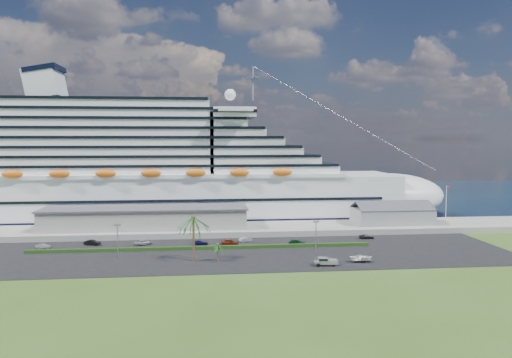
{
  "coord_description": "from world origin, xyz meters",
  "views": [
    {
      "loc": [
        -7.71,
        -111.55,
        28.61
      ],
      "look_at": [
        7.43,
        30.0,
        17.15
      ],
      "focal_mm": 35.0,
      "sensor_mm": 36.0,
      "label": 1
    }
  ],
  "objects": [
    {
      "name": "asphalt_lot",
      "position": [
        0.0,
        11.0,
        0.06
      ],
      "size": [
        140.0,
        38.0,
        0.12
      ],
      "primitive_type": "cube",
      "color": "black",
      "rests_on": "ground"
    },
    {
      "name": "flagpole",
      "position": [
        70.04,
        40.0,
        8.27
      ],
      "size": [
        1.08,
        0.16,
        12.0
      ],
      "color": "silver",
      "rests_on": "wharf"
    },
    {
      "name": "parked_car_4",
      "position": [
        -0.59,
        20.59,
        0.91
      ],
      "size": [
        4.98,
        3.46,
        1.58
      ],
      "primitive_type": "imported",
      "rotation": [
        0.0,
        0.0,
        1.19
      ],
      "color": "maroon",
      "rests_on": "asphalt_lot"
    },
    {
      "name": "lamp_post_left",
      "position": [
        -28.0,
        8.0,
        5.34
      ],
      "size": [
        1.6,
        0.35,
        8.27
      ],
      "color": "gray",
      "rests_on": "asphalt_lot"
    },
    {
      "name": "palm_short",
      "position": [
        -4.5,
        2.5,
        3.67
      ],
      "size": [
        3.53,
        3.53,
        4.56
      ],
      "color": "#47301E",
      "rests_on": "ground"
    },
    {
      "name": "parked_car_3",
      "position": [
        -8.65,
        21.76,
        0.74
      ],
      "size": [
        4.3,
        1.83,
        1.24
      ],
      "primitive_type": "imported",
      "rotation": [
        0.0,
        0.0,
        1.55
      ],
      "color": "#16164D",
      "rests_on": "asphalt_lot"
    },
    {
      "name": "parked_car_6",
      "position": [
        17.57,
        19.14,
        0.78
      ],
      "size": [
        5.22,
        3.54,
        1.33
      ],
      "primitive_type": "imported",
      "rotation": [
        0.0,
        0.0,
        1.27
      ],
      "color": "#0D371C",
      "rests_on": "asphalt_lot"
    },
    {
      "name": "parked_car_1",
      "position": [
        -37.38,
        24.33,
        0.84
      ],
      "size": [
        4.64,
        2.82,
        1.44
      ],
      "primitive_type": "imported",
      "rotation": [
        0.0,
        0.0,
        1.25
      ],
      "color": "black",
      "rests_on": "asphalt_lot"
    },
    {
      "name": "parked_car_2",
      "position": [
        -23.85,
        23.27,
        0.78
      ],
      "size": [
        5.24,
        3.97,
        1.32
      ],
      "primitive_type": "imported",
      "rotation": [
        0.0,
        0.0,
        2.0
      ],
      "color": "#A1A2AA",
      "rests_on": "asphalt_lot"
    },
    {
      "name": "palm_tall",
      "position": [
        -10.0,
        4.0,
        9.2
      ],
      "size": [
        8.82,
        8.82,
        11.13
      ],
      "color": "#47301E",
      "rests_on": "ground"
    },
    {
      "name": "parked_car_5",
      "position": [
        3.97,
        24.55,
        0.75
      ],
      "size": [
        4.06,
        2.53,
        1.26
      ],
      "primitive_type": "imported",
      "rotation": [
        0.0,
        0.0,
        1.91
      ],
      "color": "#A0A4A7",
      "rests_on": "asphalt_lot"
    },
    {
      "name": "terminal_building",
      "position": [
        -25.0,
        40.0,
        5.01
      ],
      "size": [
        61.0,
        15.0,
        6.3
      ],
      "color": "gray",
      "rests_on": "wharf"
    },
    {
      "name": "boat_trailer",
      "position": [
        28.61,
        -1.29,
        1.25
      ],
      "size": [
        5.96,
        3.88,
        1.71
      ],
      "color": "gray",
      "rests_on": "asphalt_lot"
    },
    {
      "name": "cruise_ship",
      "position": [
        -21.53,
        64.0,
        16.69
      ],
      "size": [
        191.0,
        38.0,
        54.0
      ],
      "color": "silver",
      "rests_on": "ground"
    },
    {
      "name": "pickup_truck",
      "position": [
        19.56,
        -3.53,
        1.15
      ],
      "size": [
        5.48,
        2.45,
        1.88
      ],
      "color": "black",
      "rests_on": "asphalt_lot"
    },
    {
      "name": "water",
      "position": [
        0.0,
        130.0,
        0.01
      ],
      "size": [
        420.0,
        160.0,
        0.02
      ],
      "primitive_type": "cube",
      "color": "black",
      "rests_on": "ground"
    },
    {
      "name": "lamp_post_right",
      "position": [
        20.0,
        8.0,
        5.34
      ],
      "size": [
        1.6,
        0.35,
        8.27
      ],
      "color": "gray",
      "rests_on": "asphalt_lot"
    },
    {
      "name": "parked_car_7",
      "position": [
        38.74,
        24.99,
        0.74
      ],
      "size": [
        4.42,
        2.14,
        1.24
      ],
      "primitive_type": "imported",
      "rotation": [
        0.0,
        0.0,
        1.67
      ],
      "color": "#222227",
      "rests_on": "asphalt_lot"
    },
    {
      "name": "parked_car_0",
      "position": [
        -49.27,
        21.68,
        0.76
      ],
      "size": [
        3.98,
        2.11,
        1.29
      ],
      "primitive_type": "imported",
      "rotation": [
        0.0,
        0.0,
        1.73
      ],
      "color": "silver",
      "rests_on": "asphalt_lot"
    },
    {
      "name": "ground",
      "position": [
        0.0,
        0.0,
        0.0
      ],
      "size": [
        420.0,
        420.0,
        0.0
      ],
      "primitive_type": "plane",
      "color": "#39521B",
      "rests_on": "ground"
    },
    {
      "name": "hedge",
      "position": [
        -8.0,
        16.0,
        0.57
      ],
      "size": [
        88.0,
        1.1,
        0.9
      ],
      "primitive_type": "cube",
      "color": "black",
      "rests_on": "asphalt_lot"
    },
    {
      "name": "wharf",
      "position": [
        0.0,
        40.0,
        0.9
      ],
      "size": [
        240.0,
        20.0,
        1.8
      ],
      "primitive_type": "cube",
      "color": "gray",
      "rests_on": "ground"
    },
    {
      "name": "port_shed",
      "position": [
        52.0,
        40.0,
        4.4
      ],
      "size": [
        24.0,
        12.31,
        7.37
      ],
      "color": "gray",
      "rests_on": "wharf"
    }
  ]
}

